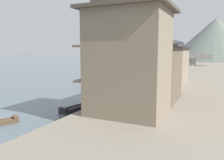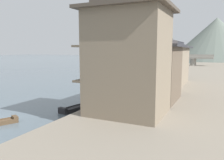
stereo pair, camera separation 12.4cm
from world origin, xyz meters
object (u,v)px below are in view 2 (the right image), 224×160
Objects in this scene: boat_moored_second at (169,71)px; mooring_post_dock_near at (85,106)px; boat_moored_far at (144,81)px; house_waterfront_nearest at (128,58)px; house_waterfront_second at (149,69)px; mooring_post_dock_mid at (131,86)px; stone_bridge at (165,59)px; house_waterfront_narrow at (170,63)px; house_waterfront_tall at (161,65)px; boat_moored_third at (161,74)px; boat_moored_nearest at (132,72)px; boat_midriver_drifting at (76,108)px.

boat_moored_second is 7.19× the size of mooring_post_dock_near.
house_waterfront_nearest reaches higher than boat_moored_far.
mooring_post_dock_mid is at bearing 129.39° from house_waterfront_second.
stone_bridge is (-10.24, 59.71, -2.31)m from house_waterfront_nearest.
house_waterfront_narrow is 8.26× the size of mooring_post_dock_mid.
house_waterfront_tall and house_waterfront_narrow have the same top height.
boat_moored_third is (0.31, -9.57, 0.04)m from boat_moored_second.
boat_moored_second reaches higher than boat_moored_nearest.
house_waterfront_tall is 0.95× the size of house_waterfront_narrow.
boat_moored_second is at bearing 97.55° from house_waterfront_nearest.
boat_moored_nearest is 0.68× the size of house_waterfront_second.
house_waterfront_tall reaches higher than boat_moored_second.
boat_moored_third is 0.69× the size of house_waterfront_narrow.
boat_moored_second is 45.15m from house_waterfront_nearest.
mooring_post_dock_mid is at bearing -79.37° from boat_moored_far.
boat_midriver_drifting is at bearing 164.37° from house_waterfront_nearest.
boat_moored_nearest is at bearing -149.21° from boat_moored_second.
house_waterfront_nearest is at bearing -75.53° from boat_moored_far.
house_waterfront_narrow is at bearing -72.72° from boat_moored_third.
house_waterfront_nearest is at bearing -80.91° from boat_moored_third.
house_waterfront_tall is (-0.38, 6.67, 0.00)m from house_waterfront_second.
house_waterfront_second is at bearing -50.61° from mooring_post_dock_mid.
boat_moored_nearest is 38.64m from boat_midriver_drifting.
boat_moored_second is 16.05m from stone_bridge.
boat_moored_third reaches higher than boat_midriver_drifting.
house_waterfront_nearest is 10.59× the size of mooring_post_dock_mid.
house_waterfront_nearest is at bearing -89.75° from house_waterfront_second.
boat_moored_far is 24.62m from mooring_post_dock_near.
boat_moored_third is 1.25× the size of boat_midriver_drifting.
house_waterfront_second is 9.33× the size of mooring_post_dock_near.
mooring_post_dock_near is (2.60, -24.46, 1.06)m from boat_moored_far.
house_waterfront_nearest is 1.28× the size of house_waterfront_narrow.
house_waterfront_narrow is (5.61, 16.76, 3.70)m from boat_midriver_drifting.
house_waterfront_nearest is at bearing -80.27° from stone_bridge.
boat_midriver_drifting is 0.43× the size of house_waterfront_nearest.
house_waterfront_narrow is at bearing 91.97° from house_waterfront_second.
boat_moored_third reaches higher than boat_moored_far.
house_waterfront_tall is at bearing -80.33° from boat_moored_second.
house_waterfront_narrow is at bearing 70.39° from mooring_post_dock_mid.
boat_moored_nearest is 0.70× the size of house_waterfront_tall.
mooring_post_dock_near is 60.83m from stone_bridge.
stone_bridge is at bearing 96.52° from boat_moored_far.
mooring_post_dock_near is (-3.52, -0.72, -3.95)m from house_waterfront_nearest.
stone_bridge is (4.13, 20.27, 2.72)m from boat_moored_nearest.
boat_moored_nearest is 36.93m from house_waterfront_second.
boat_moored_third is 0.70× the size of house_waterfront_second.
boat_moored_nearest is at bearing 152.76° from boat_moored_third.
boat_moored_far is 36.31m from stone_bridge.
boat_moored_nearest is 5.51× the size of mooring_post_dock_mid.
house_waterfront_tall is 4.71m from mooring_post_dock_mid.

